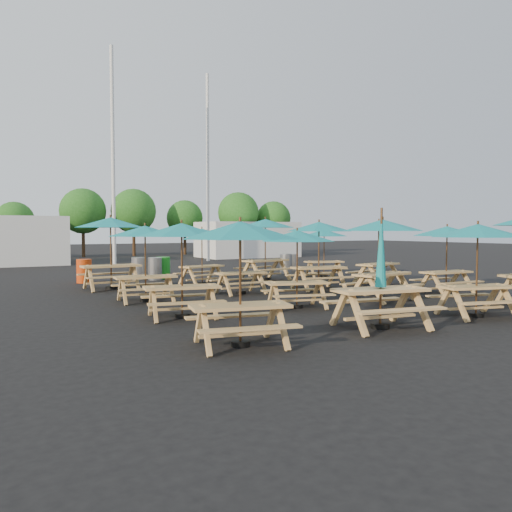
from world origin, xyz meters
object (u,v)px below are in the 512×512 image
picnic_unit_2 (145,235)px  picnic_unit_11 (265,226)px  picnic_unit_5 (297,240)px  waste_bin_3 (163,268)px  picnic_unit_8 (478,235)px  waste_bin_5 (292,264)px  waste_bin_2 (155,269)px  picnic_unit_13 (447,235)px  picnic_unit_3 (110,226)px  waste_bin_4 (286,264)px  picnic_unit_6 (241,238)px  picnic_unit_7 (202,235)px  picnic_unit_14 (379,229)px  picnic_unit_10 (319,230)px  picnic_unit_15 (324,235)px  picnic_unit_0 (240,237)px  waste_bin_0 (84,271)px  waste_bin_1 (139,268)px  picnic_unit_4 (381,279)px  picnic_unit_1 (182,235)px  picnic_unit_9 (383,229)px

picnic_unit_2 → picnic_unit_11: bearing=34.4°
picnic_unit_5 → waste_bin_3: size_ratio=2.63×
picnic_unit_8 → waste_bin_5: size_ratio=2.81×
waste_bin_2 → waste_bin_3: same height
picnic_unit_5 → waste_bin_2: bearing=111.2°
picnic_unit_5 → picnic_unit_13: size_ratio=1.10×
picnic_unit_3 → waste_bin_3: 4.14m
waste_bin_4 → picnic_unit_6: bearing=-133.5°
picnic_unit_7 → picnic_unit_14: picnic_unit_14 is taller
picnic_unit_2 → picnic_unit_5: bearing=-40.8°
picnic_unit_10 → picnic_unit_15: (2.82, 3.47, -0.22)m
picnic_unit_7 → picnic_unit_3: bearing=163.2°
picnic_unit_0 → waste_bin_3: 12.57m
waste_bin_0 → waste_bin_3: 3.15m
picnic_unit_8 → picnic_unit_14: 6.78m
picnic_unit_7 → picnic_unit_10: (2.85, -3.35, 0.20)m
picnic_unit_7 → waste_bin_1: 3.60m
picnic_unit_7 → picnic_unit_15: bearing=-12.9°
picnic_unit_15 → waste_bin_3: bearing=172.8°
picnic_unit_2 → waste_bin_3: bearing=71.1°
picnic_unit_14 → waste_bin_5: picnic_unit_14 is taller
picnic_unit_4 → picnic_unit_11: 10.08m
waste_bin_0 → waste_bin_1: size_ratio=1.00×
picnic_unit_8 → picnic_unit_14: picnic_unit_14 is taller
picnic_unit_1 → picnic_unit_10: 6.64m
picnic_unit_15 → waste_bin_1: size_ratio=2.70×
picnic_unit_6 → waste_bin_2: bearing=99.8°
picnic_unit_5 → picnic_unit_10: size_ratio=0.96×
picnic_unit_8 → picnic_unit_13: 4.23m
picnic_unit_10 → waste_bin_2: 7.17m
waste_bin_0 → picnic_unit_14: bearing=-32.7°
picnic_unit_6 → waste_bin_4: 7.62m
picnic_unit_3 → picnic_unit_4: picnic_unit_4 is taller
picnic_unit_4 → picnic_unit_6: (0.07, 6.36, 0.76)m
picnic_unit_8 → picnic_unit_9: 3.12m
waste_bin_1 → waste_bin_5: 7.09m
picnic_unit_0 → picnic_unit_11: bearing=69.2°
picnic_unit_9 → picnic_unit_7: bearing=104.6°
picnic_unit_2 → picnic_unit_13: size_ratio=1.03×
picnic_unit_6 → picnic_unit_13: 6.47m
picnic_unit_6 → waste_bin_5: (5.49, 5.44, -1.32)m
picnic_unit_1 → picnic_unit_4: picnic_unit_4 is taller
picnic_unit_11 → picnic_unit_15: bearing=-13.1°
waste_bin_2 → picnic_unit_3: bearing=-134.2°
picnic_unit_14 → picnic_unit_5: bearing=-166.8°
picnic_unit_7 → picnic_unit_10: 4.40m
picnic_unit_4 → picnic_unit_5: size_ratio=1.04×
picnic_unit_4 → picnic_unit_13: (5.68, 3.13, 0.86)m
picnic_unit_3 → waste_bin_5: bearing=12.3°
picnic_unit_11 → waste_bin_3: size_ratio=3.10×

